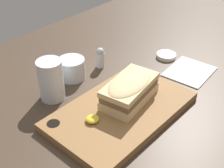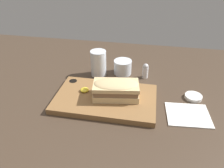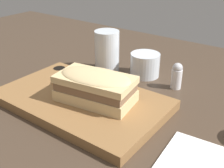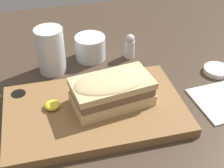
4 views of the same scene
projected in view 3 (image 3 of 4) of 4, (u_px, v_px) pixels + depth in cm
name	position (u px, v px, depth cm)	size (l,w,h in cm)	color
dining_table	(83.00, 124.00, 59.51)	(193.68, 129.48, 2.00)	#423326
serving_board	(81.00, 100.00, 64.59)	(38.23, 23.38, 2.27)	olive
sandwich	(95.00, 85.00, 60.63)	(18.00, 11.49, 6.87)	#DBBC84
mustard_dollop	(60.00, 81.00, 69.75)	(3.37, 3.37, 1.35)	yellow
water_glass	(107.00, 54.00, 80.43)	(7.03, 7.03, 11.84)	silver
wine_glass	(145.00, 66.00, 78.32)	(8.18, 8.18, 6.46)	silver
napkin	(207.00, 166.00, 46.63)	(15.94, 13.85, 0.40)	white
salt_shaker	(177.00, 76.00, 70.97)	(2.71, 2.71, 6.90)	white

